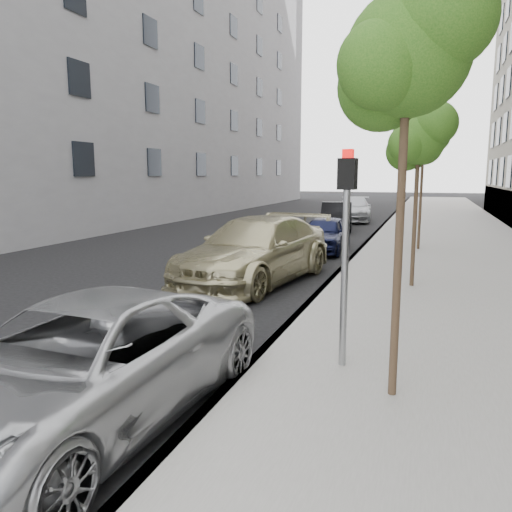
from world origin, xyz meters
The scene contains 12 objects.
ground centered at (0.00, 0.00, 0.00)m, with size 160.00×160.00×0.00m, color black.
sidewalk centered at (4.30, 24.00, 0.07)m, with size 6.40×72.00×0.14m, color gray.
curb centered at (1.18, 24.00, 0.07)m, with size 0.15×72.00×0.14m, color #9E9B93.
tree_near centered at (3.23, 1.50, 4.16)m, with size 1.73×1.53×4.88m.
tree_mid centered at (3.23, 8.00, 3.69)m, with size 1.62×1.42×4.35m.
tree_far centered at (3.23, 14.50, 3.84)m, with size 1.69×1.49×4.54m.
signal_pole centered at (2.45, 2.27, 2.04)m, with size 0.26×0.21×3.03m.
minivan centered at (-0.10, -0.17, 0.72)m, with size 2.37×5.15×1.43m, color #A3A5A8.
suv centered at (-0.77, 7.72, 0.86)m, with size 2.40×5.91×1.71m, color tan.
sedan_blue centered at (-0.11, 13.62, 0.66)m, with size 1.56×3.87×1.32m, color black.
sedan_black centered at (-0.98, 20.97, 0.71)m, with size 1.51×4.33×1.43m, color black.
sedan_rear centered at (-0.87, 26.33, 0.73)m, with size 2.06×5.06×1.47m, color #ABAEB3.
Camera 1 is at (3.52, -4.58, 2.84)m, focal length 35.00 mm.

